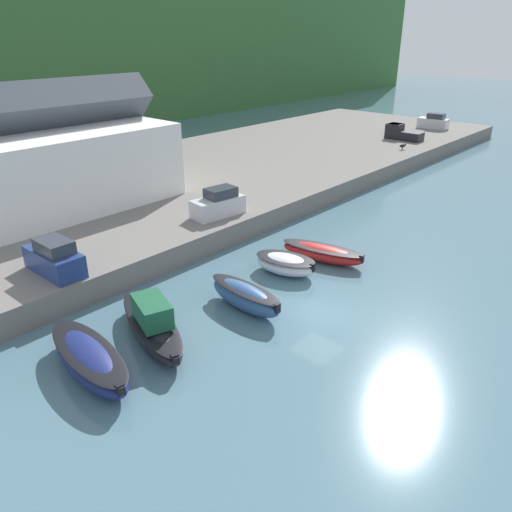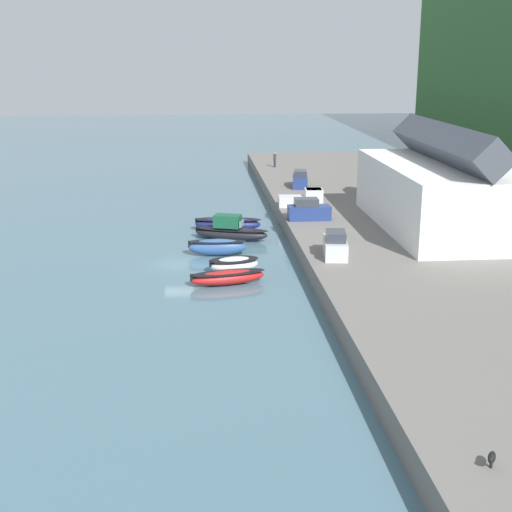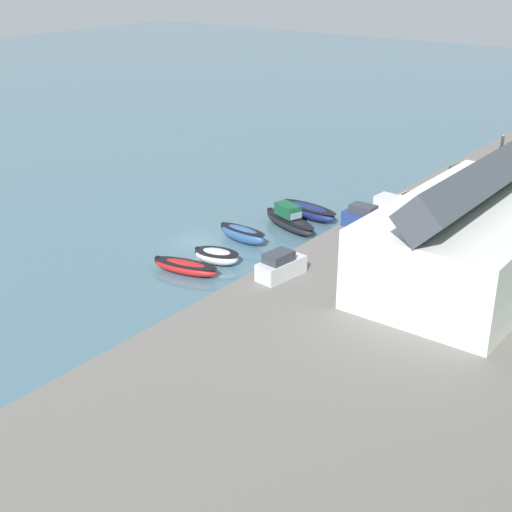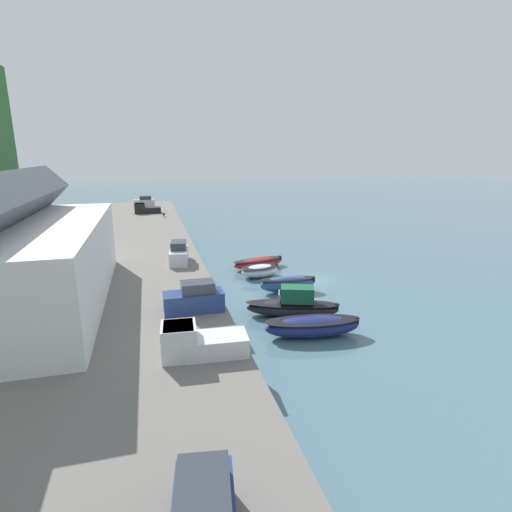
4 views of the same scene
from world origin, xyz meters
name	(u,v)px [view 3 (image 3 of 4)]	position (x,y,z in m)	size (l,w,h in m)	color
ground_plane	(197,242)	(0.00, 0.00, 0.00)	(320.00, 320.00, 0.00)	slate
quay_promenade	(437,305)	(0.00, 24.15, 0.83)	(118.88, 27.32, 1.67)	slate
harbor_clubhouse	(475,235)	(-4.65, 24.74, 5.17)	(22.71, 11.15, 9.82)	white
moored_boat_0	(309,211)	(-11.78, 4.86, 0.75)	(3.09, 7.13, 1.42)	navy
moored_boat_1	(289,220)	(-8.07, 4.95, 0.90)	(4.36, 7.71, 2.48)	black
moored_boat_2	(243,234)	(-2.54, 3.47, 0.81)	(1.89, 5.41, 1.54)	#33568E
moored_boat_3	(217,256)	(2.68, 4.69, 0.68)	(3.18, 4.59, 1.27)	silver
moored_boat_4	(185,267)	(5.97, 3.99, 0.60)	(3.04, 6.34, 1.12)	red
parked_car_0	(460,176)	(-26.98, 14.59, 2.59)	(4.41, 2.38, 2.16)	navy
parked_car_1	(365,218)	(-9.00, 12.80, 2.59)	(1.84, 4.22, 2.16)	navy
parked_car_2	(281,266)	(4.49, 12.85, 2.59)	(4.39, 2.31, 2.16)	silver
pickup_truck_0	(403,202)	(-15.54, 13.41, 2.49)	(2.27, 4.85, 1.90)	silver
person_on_quay	(502,143)	(-43.50, 13.28, 2.77)	(0.40, 0.40, 2.14)	#232838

